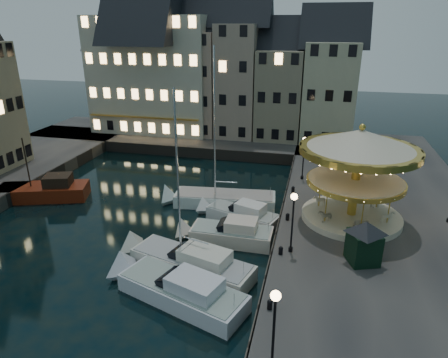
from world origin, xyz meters
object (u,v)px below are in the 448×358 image
(bollard_d, at_px, (293,189))
(bollard_c, at_px, (288,216))
(streetlamp_a, at_px, (274,321))
(streetlamp_b, at_px, (293,214))
(motorboat_c, at_px, (187,261))
(carousel, at_px, (359,158))
(red_fishing_boat, at_px, (45,191))
(bollard_a, at_px, (270,304))
(bollard_b, at_px, (281,250))
(motorboat_b, at_px, (177,289))
(motorboat_d, at_px, (226,234))
(streetlamp_c, at_px, (304,152))
(motorboat_f, at_px, (219,199))
(motorboat_e, at_px, (238,215))
(ticket_kiosk, at_px, (365,235))

(bollard_d, bearing_deg, bollard_c, -90.00)
(streetlamp_a, distance_m, streetlamp_b, 10.00)
(streetlamp_b, xyz_separation_m, motorboat_c, (-6.59, -1.86, -3.34))
(carousel, bearing_deg, red_fishing_boat, 179.10)
(carousel, bearing_deg, bollard_a, -111.95)
(streetlamp_a, height_order, bollard_b, streetlamp_a)
(bollard_c, height_order, carousel, carousel)
(streetlamp_b, bearing_deg, bollard_a, -95.71)
(streetlamp_a, xyz_separation_m, bollard_b, (-0.60, 9.50, -2.41))
(motorboat_c, bearing_deg, bollard_d, 63.19)
(streetlamp_a, bearing_deg, bollard_b, 93.61)
(motorboat_b, bearing_deg, motorboat_d, 79.59)
(streetlamp_c, height_order, motorboat_c, motorboat_c)
(streetlamp_a, bearing_deg, motorboat_f, 110.87)
(bollard_b, bearing_deg, bollard_d, 90.00)
(motorboat_d, bearing_deg, red_fishing_boat, 168.41)
(streetlamp_a, relative_size, motorboat_e, 0.60)
(motorboat_d, bearing_deg, bollard_c, 25.41)
(ticket_kiosk, bearing_deg, bollard_c, 137.23)
(bollard_c, bearing_deg, streetlamp_b, -82.41)
(bollard_c, bearing_deg, bollard_a, -90.00)
(bollard_c, height_order, bollard_d, same)
(streetlamp_a, bearing_deg, red_fishing_boat, 145.09)
(bollard_b, bearing_deg, motorboat_c, -167.23)
(bollard_c, distance_m, red_fishing_boat, 22.67)
(motorboat_b, bearing_deg, bollard_d, 69.03)
(bollard_a, height_order, motorboat_d, motorboat_d)
(streetlamp_a, xyz_separation_m, streetlamp_b, (0.00, 10.00, 0.00))
(motorboat_e, distance_m, red_fishing_boat, 18.49)
(bollard_b, distance_m, motorboat_b, 7.16)
(bollard_b, distance_m, carousel, 9.11)
(streetlamp_b, height_order, bollard_d, streetlamp_b)
(streetlamp_b, distance_m, bollard_b, 2.54)
(bollard_a, distance_m, motorboat_c, 7.34)
(motorboat_d, distance_m, ticket_kiosk, 10.10)
(bollard_b, bearing_deg, bollard_a, -90.00)
(red_fishing_boat, bearing_deg, motorboat_c, -25.85)
(streetlamp_a, xyz_separation_m, carousel, (4.14, 15.75, 2.21))
(ticket_kiosk, bearing_deg, bollard_d, 116.45)
(streetlamp_b, height_order, motorboat_e, streetlamp_b)
(bollard_a, bearing_deg, ticket_kiosk, 48.91)
(motorboat_e, height_order, motorboat_f, motorboat_f)
(bollard_b, xyz_separation_m, bollard_c, (0.00, 5.00, 0.00))
(motorboat_c, xyz_separation_m, red_fishing_boat, (-16.59, 8.04, 0.03))
(bollard_d, relative_size, motorboat_f, 0.04)
(bollard_d, distance_m, motorboat_b, 15.85)
(bollard_b, height_order, ticket_kiosk, ticket_kiosk)
(motorboat_c, bearing_deg, motorboat_e, 76.02)
(motorboat_b, relative_size, carousel, 1.05)
(carousel, xyz_separation_m, ticket_kiosk, (0.33, -5.94, -3.01))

